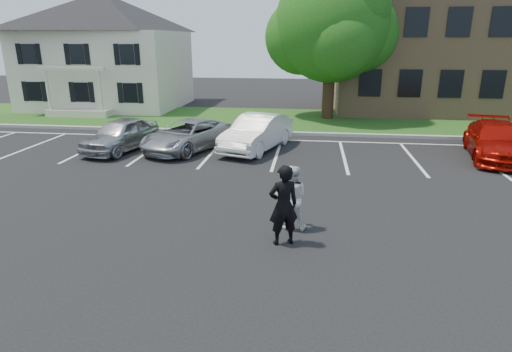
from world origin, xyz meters
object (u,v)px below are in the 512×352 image
Objects in this scene: man_white_shirt at (291,198)px; car_silver_west at (121,134)px; house at (107,52)px; tree at (333,27)px; car_silver_minivan at (188,135)px; office_building at (504,47)px; man_black_suit at (283,205)px; car_red_compact at (496,141)px; car_white_sedan at (257,133)px.

man_white_shirt reaches higher than car_silver_west.
tree is at bearing -11.27° from house.
office_building is at bearing 60.49° from car_silver_minivan.
man_black_suit is 0.39× the size of car_red_compact.
office_building is 4.49× the size of car_red_compact.
man_black_suit is 0.91m from man_white_shirt.
office_building reaches higher than car_silver_minivan.
car_silver_minivan is at bearing -52.31° from house.
car_white_sedan is (-3.40, -8.21, -4.58)m from tree.
house is at bearing -175.72° from office_building.
car_silver_west is 15.78m from car_red_compact.
house reaches higher than car_white_sedan.
man_black_suit is 11.16m from car_silver_west.
office_building reaches higher than car_silver_west.
car_white_sedan is at bearing -170.15° from car_red_compact.
man_black_suit is 9.16m from car_white_sedan.
man_black_suit reaches higher than car_silver_west.
tree is 1.87× the size of car_silver_minivan.
tree reaches higher than office_building.
man_white_shirt is (-1.49, -16.31, -4.50)m from tree.
office_building is 20.30m from car_white_sedan.
man_white_shirt is at bearing -121.35° from office_building.
tree is 5.21× the size of man_white_shirt.
car_white_sedan is at bearing -138.32° from office_building.
man_black_suit is (-1.64, -17.20, -4.37)m from tree.
car_silver_minivan is at bearing -83.66° from man_black_suit.
house is 16.79m from car_white_sedan.
tree is at bearing 85.70° from car_white_sedan.
car_white_sedan is (-1.76, 8.99, -0.21)m from man_black_suit.
office_building is 12.68m from tree.
tree is 11.53m from car_red_compact.
office_building is 26.10m from man_black_suit.
office_building is 5.38× the size of car_silver_west.
man_white_shirt is at bearing -54.25° from house.
tree is (15.45, -3.08, 1.52)m from house.
man_white_shirt is (0.14, 0.89, -0.14)m from man_black_suit.
car_silver_minivan is 1.01× the size of car_white_sedan.
tree is 10.00m from car_white_sedan.
house is at bearing 163.10° from car_red_compact.
tree is 11.73m from car_silver_minivan.
house is 15.83m from tree.
house is at bearing 168.73° from tree.
man_black_suit is 0.42× the size of car_silver_minivan.
man_white_shirt is at bearing -121.92° from man_black_suit.
car_silver_minivan is at bearing -126.58° from tree.
car_white_sedan is 0.93× the size of car_red_compact.
car_silver_west is (-9.29, -9.08, -4.64)m from tree.
car_red_compact is (8.11, 8.86, -0.26)m from man_black_suit.
house reaches higher than man_white_shirt.
office_building is 25.44m from car_silver_west.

